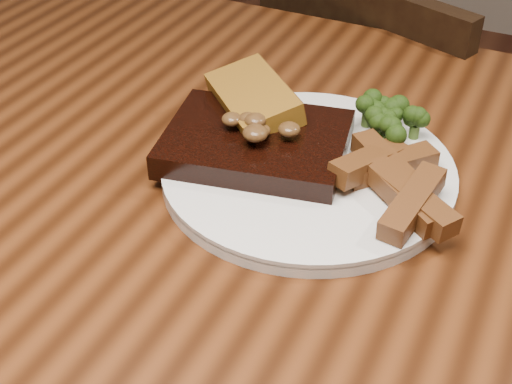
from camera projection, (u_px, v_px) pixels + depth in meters
dining_table at (263, 290)px, 0.72m from camera, size 1.60×0.90×0.75m
chair_far at (381, 163)px, 1.28m from camera, size 0.49×0.49×0.80m
plate at (308, 173)px, 0.71m from camera, size 0.33×0.33×0.01m
steak at (256, 144)px, 0.72m from camera, size 0.20×0.17×0.03m
steak_bone at (228, 180)px, 0.68m from camera, size 0.13×0.04×0.02m
mushroom_pile at (258, 121)px, 0.70m from camera, size 0.07×0.07×0.03m
garlic_bread at (253, 115)px, 0.76m from camera, size 0.13×0.13×0.03m
potato_wedges at (365, 183)px, 0.67m from camera, size 0.12×0.12×0.02m
broccoli_cluster at (386, 123)px, 0.73m from camera, size 0.06×0.06×0.04m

